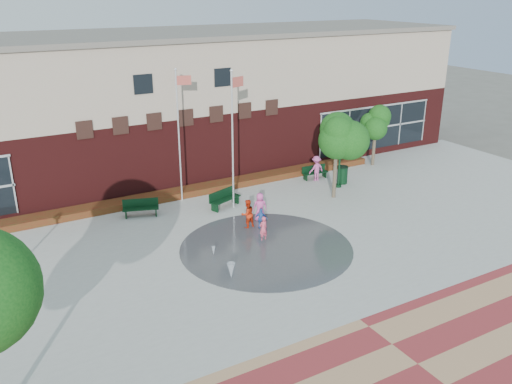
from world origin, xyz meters
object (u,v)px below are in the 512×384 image
trash_can (342,175)px  child_splash (263,228)px  flagpole_left (179,130)px  flagpole_right (233,133)px  bench_left (141,211)px

trash_can → child_splash: (-8.71, -4.75, 0.06)m
flagpole_left → flagpole_right: bearing=-32.4°
bench_left → child_splash: child_splash is taller
bench_left → trash_can: 13.12m
flagpole_left → bench_left: bearing=-142.7°
flagpole_left → child_splash: 8.10m
child_splash → trash_can: bearing=-159.9°
bench_left → child_splash: 7.38m
flagpole_right → flagpole_left: bearing=113.4°
flagpole_left → trash_can: (10.12, -2.33, -3.74)m
flagpole_left → bench_left: (-2.94, -1.12, -4.01)m
flagpole_right → trash_can: flagpole_right is taller
flagpole_right → child_splash: (-0.75, -4.60, -3.76)m
bench_left → trash_can: bearing=13.4°
flagpole_left → trash_can: flagpole_left is taller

